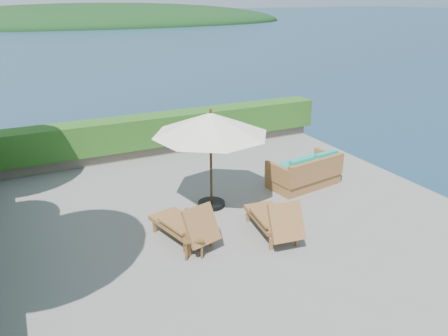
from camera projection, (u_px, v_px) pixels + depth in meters
name	position (u px, v px, depth m)	size (l,w,h in m)	color
ground	(227.00, 223.00, 10.47)	(12.00, 12.00, 0.00)	slate
foundation	(227.00, 278.00, 11.04)	(12.00, 12.00, 3.00)	#5D534A
ocean	(227.00, 323.00, 11.57)	(600.00, 600.00, 0.00)	#142C41
offshore_island	(103.00, 24.00, 138.92)	(126.00, 57.60, 12.60)	black
planter_wall_far	(156.00, 148.00, 15.09)	(12.00, 0.60, 0.36)	#71685B
hedge_far	(155.00, 130.00, 14.85)	(12.40, 0.90, 1.00)	#1C4B15
patio_umbrella	(211.00, 125.00, 10.55)	(3.36, 3.36, 2.59)	black
lounge_left	(186.00, 225.00, 9.55)	(1.16, 1.90, 1.02)	brown
lounge_right	(275.00, 219.00, 9.77)	(0.96, 1.88, 1.04)	brown
side_table	(193.00, 240.00, 9.05)	(0.51, 0.51, 0.45)	brown
wicker_loveseat	(305.00, 173.00, 12.41)	(2.20, 1.36, 1.01)	brown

